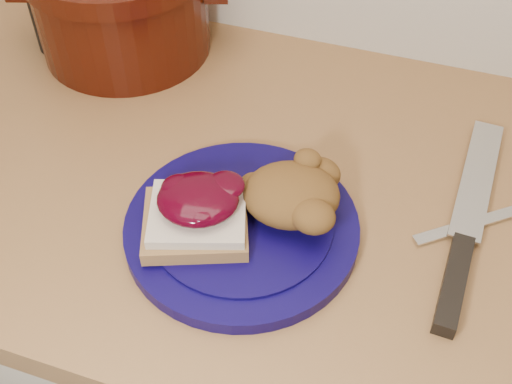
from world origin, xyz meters
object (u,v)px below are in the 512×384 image
(plate, at_px, (242,228))
(dutch_oven, at_px, (121,2))
(butter_knife, at_px, (486,220))
(pepper_grinder, at_px, (47,13))
(chef_knife, at_px, (461,252))

(plate, height_order, dutch_oven, dutch_oven)
(butter_knife, bearing_deg, pepper_grinder, 128.72)
(plate, bearing_deg, dutch_oven, 134.45)
(chef_knife, xyz_separation_m, dutch_oven, (-0.51, 0.24, 0.07))
(pepper_grinder, bearing_deg, plate, -33.04)
(chef_knife, xyz_separation_m, pepper_grinder, (-0.62, 0.21, 0.05))
(plate, height_order, butter_knife, plate)
(chef_knife, bearing_deg, pepper_grinder, 74.52)
(dutch_oven, distance_m, pepper_grinder, 0.11)
(chef_knife, bearing_deg, plate, 103.37)
(chef_knife, xyz_separation_m, butter_knife, (0.02, 0.06, -0.01))
(plate, relative_size, pepper_grinder, 2.30)
(dutch_oven, height_order, pepper_grinder, dutch_oven)
(butter_knife, bearing_deg, chef_knife, -148.84)
(chef_knife, height_order, butter_knife, chef_knife)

